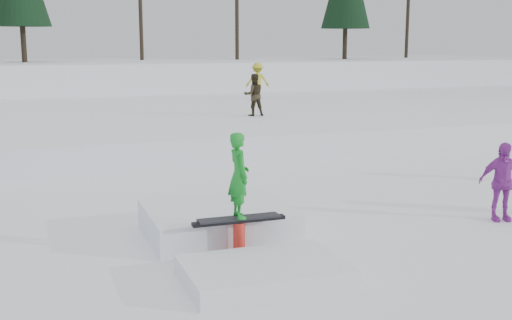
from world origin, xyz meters
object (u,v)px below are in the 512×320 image
object	(u,v)px
walker_ygreen	(258,81)
jib_rail_feature	(229,230)
walker_olive	(254,95)
spectator_purple	(502,182)

from	to	relation	value
walker_ygreen	jib_rail_feature	bearing A→B (deg)	81.65
jib_rail_feature	walker_ygreen	bearing A→B (deg)	68.85
walker_olive	jib_rail_feature	bearing A→B (deg)	73.14
spectator_purple	jib_rail_feature	bearing A→B (deg)	-166.11
walker_ygreen	jib_rail_feature	world-z (taller)	walker_ygreen
walker_ygreen	jib_rail_feature	distance (m)	20.57
walker_olive	walker_ygreen	world-z (taller)	walker_ygreen
walker_olive	jib_rail_feature	size ratio (longest dim) A/B	0.36
walker_ygreen	spectator_purple	xyz separation A→B (m)	(-1.74, -19.35, -0.87)
walker_olive	jib_rail_feature	world-z (taller)	walker_olive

